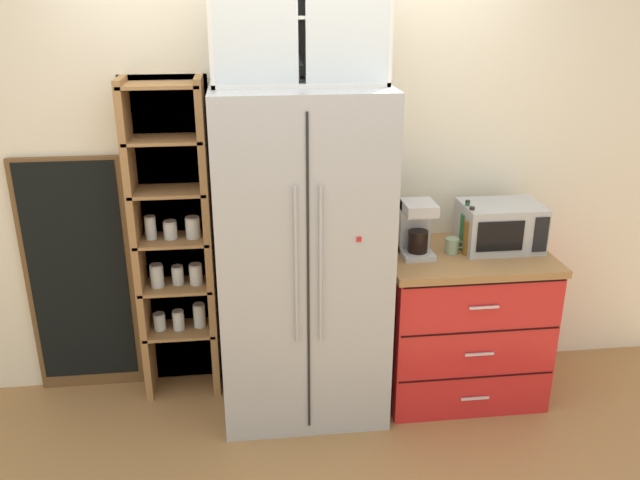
% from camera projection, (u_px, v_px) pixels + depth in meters
% --- Properties ---
extents(ground_plane, '(10.60, 10.60, 0.00)m').
position_uv_depth(ground_plane, '(303.00, 400.00, 3.85)').
color(ground_plane, '#9E7042').
extents(wall_back_cream, '(4.91, 0.10, 2.55)m').
position_uv_depth(wall_back_cream, '(295.00, 173.00, 3.77)').
color(wall_back_cream, silver).
rests_on(wall_back_cream, ground).
extents(refrigerator, '(0.89, 0.71, 1.83)m').
position_uv_depth(refrigerator, '(302.00, 257.00, 3.53)').
color(refrigerator, '#ADAFB5').
rests_on(refrigerator, ground).
extents(pantry_shelf_column, '(0.47, 0.29, 1.85)m').
position_uv_depth(pantry_shelf_column, '(174.00, 241.00, 3.70)').
color(pantry_shelf_column, brown).
rests_on(pantry_shelf_column, ground).
extents(counter_cabinet, '(0.92, 0.67, 0.89)m').
position_uv_depth(counter_cabinet, '(460.00, 322.00, 3.83)').
color(counter_cabinet, red).
rests_on(counter_cabinet, ground).
extents(microwave, '(0.44, 0.33, 0.26)m').
position_uv_depth(microwave, '(500.00, 226.00, 3.69)').
color(microwave, '#ADAFB5').
rests_on(microwave, counter_cabinet).
extents(coffee_maker, '(0.17, 0.20, 0.31)m').
position_uv_depth(coffee_maker, '(417.00, 228.00, 3.59)').
color(coffee_maker, '#B7B7BC').
rests_on(coffee_maker, counter_cabinet).
extents(mug_sage, '(0.11, 0.08, 0.09)m').
position_uv_depth(mug_sage, '(452.00, 246.00, 3.64)').
color(mug_sage, '#8CA37F').
rests_on(mug_sage, counter_cabinet).
extents(bottle_green, '(0.06, 0.06, 0.29)m').
position_uv_depth(bottle_green, '(465.00, 228.00, 3.67)').
color(bottle_green, '#285B33').
rests_on(bottle_green, counter_cabinet).
extents(bottle_amber, '(0.07, 0.07, 0.28)m').
position_uv_depth(bottle_amber, '(470.00, 234.00, 3.60)').
color(bottle_amber, brown).
rests_on(bottle_amber, counter_cabinet).
extents(upper_cabinet, '(0.85, 0.32, 0.63)m').
position_uv_depth(upper_cabinet, '(298.00, 17.00, 3.14)').
color(upper_cabinet, silver).
rests_on(upper_cabinet, refrigerator).
extents(chalkboard_menu, '(0.60, 0.04, 1.42)m').
position_uv_depth(chalkboard_menu, '(80.00, 277.00, 3.76)').
color(chalkboard_menu, brown).
rests_on(chalkboard_menu, ground).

